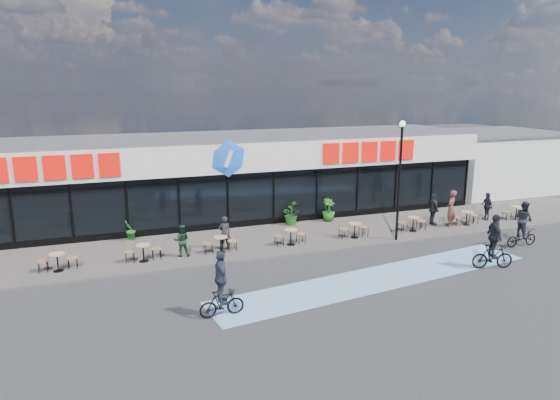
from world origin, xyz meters
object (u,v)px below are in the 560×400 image
pedestrian_a (487,206)px  pedestrian_b (433,209)px  patron_right (182,240)px  potted_plant_right (328,210)px  pedestrian_c (451,209)px  lamp_post (400,171)px  cyclist_a (493,246)px  patron_left (225,233)px  potted_plant_mid (290,214)px  cyclist_b (523,228)px  potted_plant_left (130,230)px

pedestrian_a → pedestrian_b: pedestrian_b is taller
patron_right → pedestrian_b: bearing=-167.2°
potted_plant_right → pedestrian_c: pedestrian_c is taller
lamp_post → pedestrian_a: bearing=12.7°
cyclist_a → lamp_post: bearing=111.9°
pedestrian_a → patron_left: bearing=-81.5°
pedestrian_c → cyclist_a: size_ratio=0.85×
potted_plant_mid → cyclist_b: 11.31m
patron_right → pedestrian_c: size_ratio=0.73×
lamp_post → potted_plant_mid: 6.38m
lamp_post → potted_plant_left: bearing=161.0°
potted_plant_right → pedestrian_a: pedestrian_a is taller
potted_plant_left → patron_left: patron_left is taller
potted_plant_right → patron_right: (-8.46, -3.08, 0.10)m
lamp_post → cyclist_a: bearing=-68.1°
potted_plant_right → potted_plant_left: bearing=-179.8°
patron_left → lamp_post: bearing=166.3°
potted_plant_mid → patron_left: patron_left is taller
pedestrian_a → cyclist_b: size_ratio=0.70×
cyclist_b → patron_left: bearing=163.1°
pedestrian_a → potted_plant_right: bearing=-99.5°
potted_plant_left → patron_right: bearing=-56.7°
potted_plant_mid → pedestrian_b: pedestrian_b is taller
lamp_post → cyclist_a: lamp_post is taller
potted_plant_left → patron_left: (4.00, -2.71, 0.25)m
lamp_post → potted_plant_right: size_ratio=4.61×
potted_plant_mid → patron_left: 5.05m
potted_plant_left → cyclist_a: 16.33m
lamp_post → cyclist_b: bearing=-26.5°
potted_plant_mid → pedestrian_a: 10.94m
patron_left → patron_right: bearing=6.3°
cyclist_b → patron_right: bearing=166.4°
pedestrian_c → cyclist_a: (-2.12, -5.42, -0.11)m
potted_plant_right → cyclist_b: 9.59m
lamp_post → patron_left: lamp_post is taller
pedestrian_a → potted_plant_mid: bearing=-96.0°
lamp_post → potted_plant_left: size_ratio=5.52×
pedestrian_b → patron_left: bearing=99.3°
patron_right → cyclist_b: cyclist_b is taller
potted_plant_mid → pedestrian_b: (7.16, -2.60, 0.28)m
pedestrian_a → pedestrian_c: bearing=-71.5°
potted_plant_right → pedestrian_a: (8.36, -2.69, 0.15)m
patron_left → potted_plant_left: bearing=-37.6°
potted_plant_left → patron_right: size_ratio=0.72×
potted_plant_left → patron_right: 3.66m
potted_plant_right → pedestrian_a: bearing=-17.8°
pedestrian_b → potted_plant_left: bearing=89.1°
potted_plant_left → potted_plant_right: size_ratio=0.84×
potted_plant_left → patron_left: bearing=-34.1°
pedestrian_a → lamp_post: bearing=-69.0°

